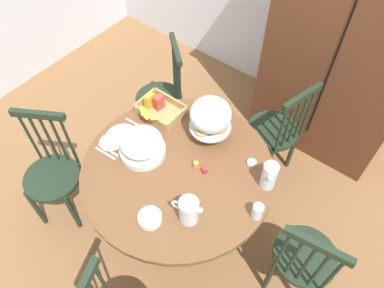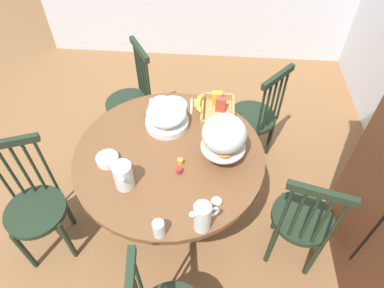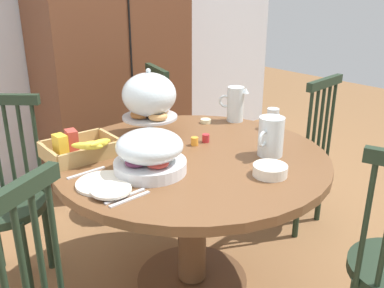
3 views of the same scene
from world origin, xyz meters
TOP-DOWN VIEW (x-y plane):
  - ground_plane at (0.00, 0.00)m, footprint 10.00×10.00m
  - wall_back at (0.00, 1.83)m, footprint 4.80×0.06m
  - wooden_armoire at (0.33, 1.50)m, footprint 1.18×0.60m
  - dining_table at (-0.08, 0.01)m, footprint 1.24×1.24m
  - windsor_chair_near_window at (0.83, 0.11)m, footprint 0.40×0.40m
  - windsor_chair_by_cabinet at (0.18, 0.89)m, footprint 0.42×0.42m
  - windsor_chair_facing_door at (-0.77, 0.63)m, footprint 0.47×0.47m
  - pastry_stand_with_dome at (-0.08, 0.35)m, footprint 0.28×0.28m
  - fruit_platter_covered at (-0.34, -0.03)m, footprint 0.30×0.30m
  - orange_juice_pitcher at (0.43, 0.26)m, footprint 0.10×0.17m
  - milk_pitcher at (0.19, -0.22)m, footprint 0.20×0.11m
  - cereal_basket at (-0.50, 0.29)m, footprint 0.32×0.30m
  - china_plate_large at (-0.54, -0.02)m, footprint 0.22×0.22m
  - china_plate_small at (-0.56, -0.11)m, footprint 0.15×0.15m
  - cereal_bowl at (0.02, -0.36)m, footprint 0.14×0.14m
  - drinking_glass at (0.49, 0.03)m, footprint 0.06×0.06m
  - butter_dish at (0.27, 0.33)m, footprint 0.06×0.06m
  - jam_jar_strawberry at (0.07, 0.09)m, footprint 0.04×0.04m
  - jam_jar_apricot at (0.00, 0.09)m, footprint 0.04×0.04m
  - table_knife at (-0.53, -0.16)m, footprint 0.17×0.03m
  - dinner_fork at (-0.53, -0.19)m, footprint 0.17×0.03m
  - soup_spoon at (-0.55, 0.12)m, footprint 0.17×0.03m

SIDE VIEW (x-z plane):
  - ground_plane at x=0.00m, z-range 0.00..0.00m
  - windsor_chair_near_window at x=0.83m, z-range -0.03..0.94m
  - windsor_chair_by_cabinet at x=0.18m, z-range -0.03..0.94m
  - windsor_chair_facing_door at x=-0.77m, z-range -0.03..0.94m
  - dining_table at x=-0.08m, z-range 0.17..0.91m
  - table_knife at x=-0.53m, z-range 0.74..0.75m
  - dinner_fork at x=-0.53m, z-range 0.74..0.75m
  - soup_spoon at x=-0.55m, z-range 0.74..0.75m
  - china_plate_large at x=-0.54m, z-range 0.74..0.75m
  - butter_dish at x=0.27m, z-range 0.74..0.76m
  - china_plate_small at x=-0.56m, z-range 0.75..0.76m
  - jam_jar_strawberry at x=0.07m, z-range 0.74..0.78m
  - jam_jar_apricot at x=0.00m, z-range 0.74..0.78m
  - cereal_bowl at x=0.02m, z-range 0.74..0.78m
  - cereal_basket at x=-0.50m, z-range 0.72..0.84m
  - drinking_glass at x=0.49m, z-range 0.74..0.85m
  - milk_pitcher at x=0.19m, z-range 0.73..0.91m
  - fruit_platter_covered at x=-0.34m, z-range 0.74..0.92m
  - orange_juice_pitcher at x=0.43m, z-range 0.73..0.93m
  - pastry_stand_with_dome at x=-0.08m, z-range 0.77..1.11m
  - wooden_armoire at x=0.33m, z-range 0.00..1.96m
  - wall_back at x=0.00m, z-range 0.00..2.60m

